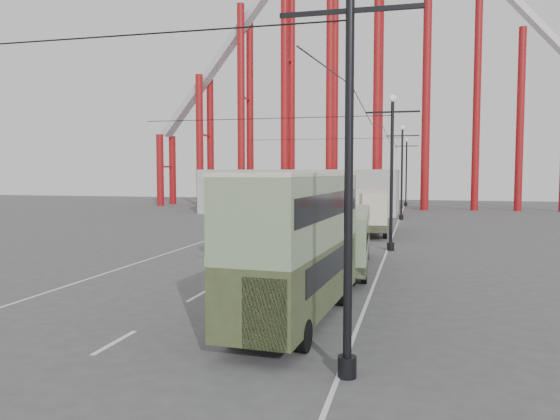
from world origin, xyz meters
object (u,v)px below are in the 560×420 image
(double_decker_bus, at_px, (297,239))
(single_decker_green, at_px, (344,236))
(single_decker_cream, at_px, (369,209))
(pedestrian, at_px, (267,257))
(lamp_post_near, at_px, (350,31))

(double_decker_bus, relative_size, single_decker_green, 0.87)
(single_decker_cream, bearing_deg, pedestrian, -103.66)
(double_decker_bus, bearing_deg, lamp_post_near, -60.30)
(single_decker_green, xyz_separation_m, single_decker_cream, (-0.18, 16.16, 0.23))
(lamp_post_near, bearing_deg, pedestrian, 113.78)
(single_decker_green, distance_m, single_decker_cream, 16.16)
(pedestrian, bearing_deg, single_decker_cream, -125.32)
(double_decker_bus, xyz_separation_m, single_decker_cream, (0.04, 25.93, -0.80))
(lamp_post_near, height_order, single_decker_cream, lamp_post_near)
(single_decker_cream, relative_size, pedestrian, 6.77)
(single_decker_green, bearing_deg, lamp_post_near, -86.36)
(lamp_post_near, relative_size, pedestrian, 6.84)
(double_decker_bus, xyz_separation_m, single_decker_green, (0.22, 9.77, -1.03))
(double_decker_bus, relative_size, pedestrian, 5.65)
(lamp_post_near, relative_size, single_decker_green, 1.05)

